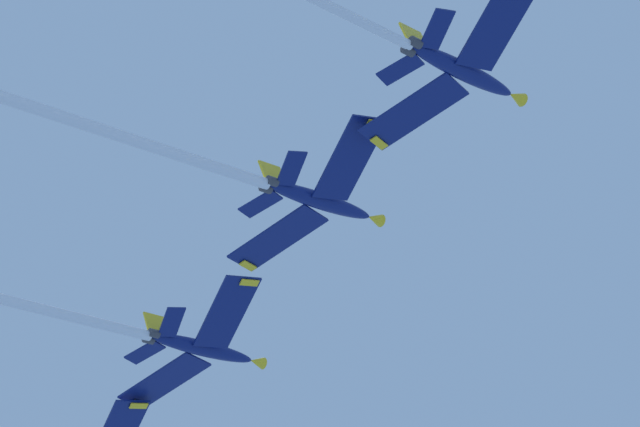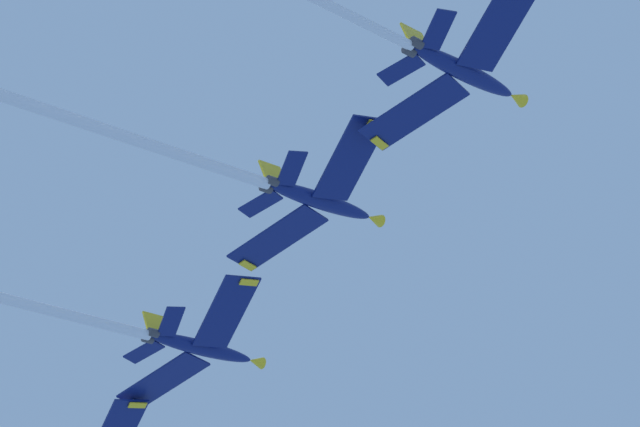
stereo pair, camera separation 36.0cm
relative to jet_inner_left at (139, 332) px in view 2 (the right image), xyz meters
The scene contains 3 objects.
jet_inner_left is the anchor object (origin of this frame).
jet_centre 20.38m from the jet_inner_left, 94.67° to the right, with size 39.29×20.16×16.41m.
jet_inner_right 38.44m from the jet_inner_left, 90.66° to the right, with size 43.60×20.17×16.41m.
Camera 2 is at (-37.80, -38.42, 1.86)m, focal length 80.65 mm.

